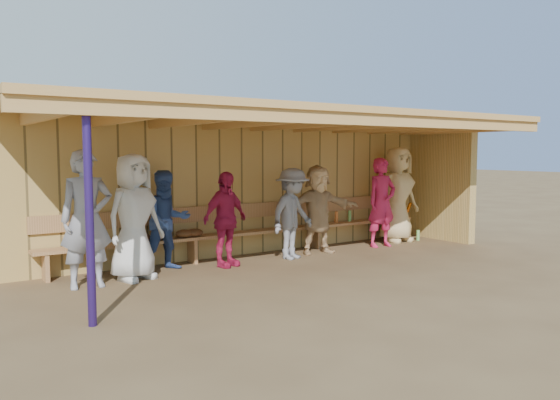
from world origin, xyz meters
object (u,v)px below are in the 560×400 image
object	(u,v)px
player_b	(134,217)
player_a	(87,219)
player_g	(382,202)
bench	(256,226)
player_h	(398,194)
player_e	(292,214)
player_c	(167,220)
player_f	(318,209)
player_d	(225,219)

from	to	relation	value
player_b	player_a	bearing A→B (deg)	169.34
player_a	player_g	world-z (taller)	player_a
player_a	bench	world-z (taller)	player_a
player_a	player_b	distance (m)	0.70
player_g	player_b	bearing A→B (deg)	-174.49
player_g	bench	size ratio (longest dim) A/B	0.23
player_a	player_h	distance (m)	6.39
player_e	player_c	bearing A→B (deg)	151.68
player_a	player_h	xyz separation A→B (m)	(6.38, 0.38, 0.03)
player_b	player_h	distance (m)	5.69
player_a	player_b	world-z (taller)	player_a
player_a	player_c	bearing A→B (deg)	23.42
player_c	player_e	size ratio (longest dim) A/B	0.99
player_g	player_h	size ratio (longest dim) A/B	0.89
player_a	player_b	bearing A→B (deg)	13.18
player_f	player_h	xyz separation A→B (m)	(2.19, 0.13, 0.17)
player_c	player_b	bearing A→B (deg)	-151.20
player_d	player_e	distance (m)	1.28
player_b	player_f	bearing A→B (deg)	-16.56
bench	player_e	bearing A→B (deg)	-65.88
player_f	player_g	bearing A→B (deg)	5.76
player_d	player_h	world-z (taller)	player_h
player_b	player_g	xyz separation A→B (m)	(4.96, 0.01, -0.05)
player_c	player_d	world-z (taller)	player_c
player_a	player_b	size ratio (longest dim) A/B	1.03
player_d	bench	bearing A→B (deg)	15.31
player_a	player_d	xyz separation A→B (m)	(2.22, 0.17, -0.17)
player_d	bench	xyz separation A→B (m)	(0.96, 0.61, -0.25)
player_c	player_f	bearing A→B (deg)	-3.61
player_e	bench	world-z (taller)	player_e
player_f	bench	bearing A→B (deg)	162.64
player_a	player_f	distance (m)	4.19
player_a	player_h	world-z (taller)	player_h
player_c	player_e	distance (m)	2.19
player_b	player_d	bearing A→B (deg)	-16.48
player_h	player_a	bearing A→B (deg)	-177.35
player_c	player_f	world-z (taller)	player_f
player_f	bench	distance (m)	1.16
player_c	player_d	bearing A→B (deg)	-17.17
player_d	player_f	bearing A→B (deg)	-14.79
player_h	bench	xyz separation A→B (m)	(-3.19, 0.40, -0.45)
bench	player_b	bearing A→B (deg)	-164.81
player_b	bench	xyz separation A→B (m)	(2.49, 0.68, -0.39)
player_a	player_g	distance (m)	5.66
player_e	player_g	xyz separation A→B (m)	(2.16, 0.03, 0.08)
player_h	bench	distance (m)	3.24
player_d	player_g	size ratio (longest dim) A/B	0.89
player_b	player_c	xyz separation A→B (m)	(0.64, 0.35, -0.13)
player_b	bench	bearing A→B (deg)	-3.72
player_b	player_c	size ratio (longest dim) A/B	1.17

